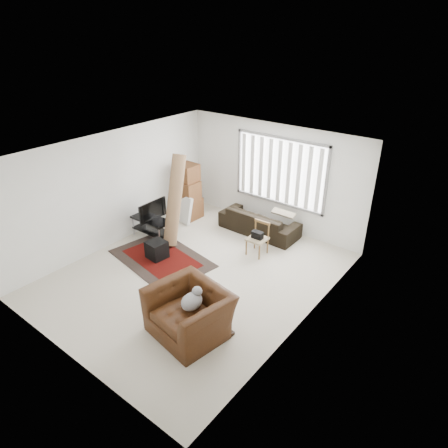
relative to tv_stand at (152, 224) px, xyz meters
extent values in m
plane|color=beige|center=(1.95, -0.57, -0.38)|extent=(6.00, 6.00, 0.00)
cube|color=white|center=(1.95, -0.57, 2.32)|extent=(5.00, 6.00, 0.02)
cube|color=white|center=(1.95, 2.43, 0.97)|extent=(5.00, 0.02, 2.70)
cube|color=white|center=(1.95, -3.57, 0.97)|extent=(5.00, 0.02, 2.70)
cube|color=white|center=(-0.55, -0.57, 0.97)|extent=(0.02, 6.00, 2.70)
cube|color=white|center=(4.45, -0.57, 0.97)|extent=(0.02, 6.00, 2.70)
cube|color=white|center=(2.15, 2.41, 1.17)|extent=(2.40, 0.01, 1.60)
cube|color=gray|center=(2.15, 2.39, 1.17)|extent=(2.52, 0.06, 1.72)
cube|color=white|center=(2.15, 2.35, 1.17)|extent=(2.40, 0.02, 1.55)
cube|color=black|center=(0.91, -0.57, -0.37)|extent=(2.48, 1.87, 0.02)
cube|color=#430906|center=(0.91, -0.57, -0.36)|extent=(1.94, 1.32, 0.00)
cube|color=black|center=(0.00, 0.00, 0.12)|extent=(1.04, 0.47, 0.04)
cube|color=black|center=(0.00, 0.00, -0.17)|extent=(1.00, 0.44, 0.03)
cylinder|color=#B2B2B7|center=(-0.47, -0.20, -0.12)|extent=(0.03, 0.03, 0.52)
cylinder|color=#B2B2B7|center=(0.47, -0.20, -0.12)|extent=(0.03, 0.03, 0.52)
cylinder|color=#B2B2B7|center=(-0.47, 0.20, -0.12)|extent=(0.03, 0.03, 0.52)
cylinder|color=#B2B2B7|center=(0.47, 0.20, -0.12)|extent=(0.03, 0.03, 0.52)
imported|color=black|center=(0.00, 0.00, 0.39)|extent=(0.11, 0.85, 0.49)
cube|color=black|center=(0.80, -0.60, -0.16)|extent=(0.44, 0.44, 0.40)
cube|color=brown|center=(-0.09, 1.45, -0.10)|extent=(0.63, 0.57, 0.56)
cube|color=brown|center=(-0.07, 1.42, 0.43)|extent=(0.57, 0.52, 0.50)
cube|color=brown|center=(-0.11, 1.47, 0.90)|extent=(0.52, 0.52, 0.44)
cube|color=silver|center=(0.01, 1.14, -0.01)|extent=(0.61, 0.34, 0.74)
cylinder|color=brown|center=(0.58, 0.27, 0.70)|extent=(0.51, 0.99, 2.16)
imported|color=black|center=(1.94, 1.88, 0.02)|extent=(2.06, 0.90, 0.79)
cube|color=#968462|center=(2.49, 0.95, 0.02)|extent=(0.43, 0.43, 0.05)
cylinder|color=brown|center=(2.32, 0.77, -0.18)|extent=(0.04, 0.04, 0.39)
cylinder|color=brown|center=(2.67, 0.78, -0.18)|extent=(0.04, 0.04, 0.39)
cylinder|color=brown|center=(2.31, 1.13, -0.18)|extent=(0.04, 0.04, 0.39)
cylinder|color=brown|center=(2.67, 1.13, -0.18)|extent=(0.04, 0.04, 0.39)
cube|color=brown|center=(2.49, 1.14, 0.38)|extent=(0.40, 0.05, 0.06)
cube|color=brown|center=(2.31, 1.14, 0.21)|extent=(0.04, 0.04, 0.39)
cube|color=brown|center=(2.67, 1.14, 0.21)|extent=(0.04, 0.04, 0.39)
cube|color=black|center=(2.49, 0.95, 0.12)|extent=(0.26, 0.15, 0.17)
imported|color=#3D1E0C|center=(3.04, -1.95, 0.10)|extent=(1.47, 1.33, 0.96)
ellipsoid|color=#59595B|center=(3.04, -1.95, 0.25)|extent=(0.32, 0.38, 0.24)
sphere|color=#59595B|center=(3.07, -1.77, 0.39)|extent=(0.18, 0.18, 0.18)
camera|label=1|loc=(6.81, -5.81, 4.47)|focal=32.00mm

